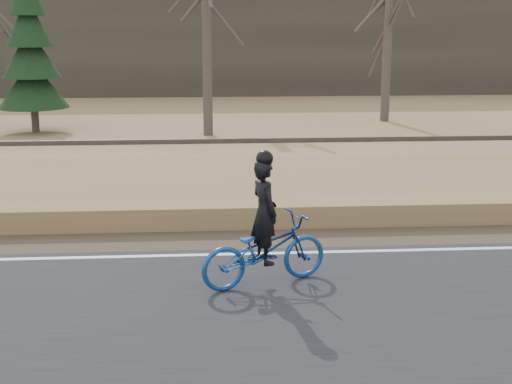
{
  "coord_description": "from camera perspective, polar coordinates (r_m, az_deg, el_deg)",
  "views": [
    {
      "loc": [
        -1.84,
        -11.6,
        3.98
      ],
      "look_at": [
        -0.97,
        0.5,
        1.1
      ],
      "focal_mm": 50.0,
      "sensor_mm": 36.0,
      "label": 1
    }
  ],
  "objects": [
    {
      "name": "ground",
      "position": [
        12.4,
        4.64,
        -5.41
      ],
      "size": [
        120.0,
        120.0,
        0.0
      ],
      "primitive_type": "plane",
      "color": "olive",
      "rests_on": "ground"
    },
    {
      "name": "railroad",
      "position": [
        19.99,
        1.21,
        3.41
      ],
      "size": [
        120.0,
        2.4,
        0.29
      ],
      "color": "black",
      "rests_on": "ballast"
    },
    {
      "name": "bare_tree_center",
      "position": [
        30.1,
        10.53,
        12.91
      ],
      "size": [
        0.36,
        0.36,
        7.72
      ],
      "primitive_type": "cylinder",
      "color": "#4B4037",
      "rests_on": "ground"
    },
    {
      "name": "embankment",
      "position": [
        16.34,
        2.44,
        0.04
      ],
      "size": [
        120.0,
        5.0,
        0.44
      ],
      "primitive_type": "cube",
      "color": "olive",
      "rests_on": "ground"
    },
    {
      "name": "conifer",
      "position": [
        27.8,
        -17.59,
        10.42
      ],
      "size": [
        2.6,
        2.6,
        6.02
      ],
      "color": "#4B4037",
      "rests_on": "ground"
    },
    {
      "name": "road",
      "position": [
        10.09,
        6.81,
        -9.79
      ],
      "size": [
        120.0,
        6.0,
        0.06
      ],
      "primitive_type": "cube",
      "color": "black",
      "rests_on": "ground"
    },
    {
      "name": "cyclist",
      "position": [
        10.87,
        0.67,
        -4.08
      ],
      "size": [
        2.18,
        1.42,
        2.1
      ],
      "rotation": [
        0.0,
        0.0,
        1.94
      ],
      "color": "navy",
      "rests_on": "road"
    },
    {
      "name": "treeline_backdrop",
      "position": [
        41.65,
        -1.64,
        12.01
      ],
      "size": [
        120.0,
        4.0,
        6.0
      ],
      "primitive_type": "cube",
      "color": "#383328",
      "rests_on": "ground"
    },
    {
      "name": "bare_tree_near_left",
      "position": [
        25.83,
        -3.97,
        12.89
      ],
      "size": [
        0.36,
        0.36,
        7.56
      ],
      "primitive_type": "cylinder",
      "color": "#4B4037",
      "rests_on": "ground"
    },
    {
      "name": "shoulder",
      "position": [
        13.52,
        3.88,
        -3.7
      ],
      "size": [
        120.0,
        1.6,
        0.04
      ],
      "primitive_type": "cube",
      "color": "#473A2B",
      "rests_on": "ground"
    },
    {
      "name": "ballast",
      "position": [
        20.04,
        1.21,
        2.55
      ],
      "size": [
        120.0,
        3.0,
        0.45
      ],
      "primitive_type": "cube",
      "color": "slate",
      "rests_on": "ground"
    },
    {
      "name": "edge_line",
      "position": [
        12.57,
        4.51,
        -4.84
      ],
      "size": [
        120.0,
        0.12,
        0.01
      ],
      "primitive_type": "cube",
      "color": "silver",
      "rests_on": "road"
    }
  ]
}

